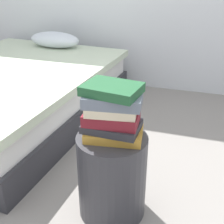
{
  "coord_description": "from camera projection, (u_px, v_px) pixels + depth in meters",
  "views": [
    {
      "loc": [
        0.39,
        -1.23,
        1.24
      ],
      "look_at": [
        0.0,
        0.0,
        0.61
      ],
      "focal_mm": 48.04,
      "sensor_mm": 36.0,
      "label": 1
    }
  ],
  "objects": [
    {
      "name": "book_charcoal",
      "position": [
        113.0,
        125.0,
        1.47
      ],
      "size": [
        0.27,
        0.19,
        0.04
      ],
      "primitive_type": "cube",
      "rotation": [
        0.0,
        0.0,
        -0.02
      ],
      "color": "#28282D",
      "rests_on": "book_ochre"
    },
    {
      "name": "ground_plane",
      "position": [
        112.0,
        209.0,
        1.7
      ],
      "size": [
        8.0,
        8.0,
        0.0
      ],
      "primitive_type": "plane",
      "color": "gray"
    },
    {
      "name": "book_ochre",
      "position": [
        114.0,
        134.0,
        1.48
      ],
      "size": [
        0.3,
        0.22,
        0.05
      ],
      "primitive_type": "cube",
      "rotation": [
        0.0,
        0.0,
        0.15
      ],
      "color": "#B7842D",
      "rests_on": "side_table"
    },
    {
      "name": "side_table",
      "position": [
        112.0,
        175.0,
        1.6
      ],
      "size": [
        0.36,
        0.36,
        0.47
      ],
      "primitive_type": "cylinder",
      "color": "#333338",
      "rests_on": "ground_plane"
    },
    {
      "name": "book_cream",
      "position": [
        111.0,
        108.0,
        1.42
      ],
      "size": [
        0.26,
        0.21,
        0.04
      ],
      "primitive_type": "cube",
      "rotation": [
        0.0,
        0.0,
        0.15
      ],
      "color": "beige",
      "rests_on": "book_maroon"
    },
    {
      "name": "book_forest",
      "position": [
        111.0,
        89.0,
        1.38
      ],
      "size": [
        0.28,
        0.23,
        0.05
      ],
      "primitive_type": "cube",
      "rotation": [
        0.0,
        0.0,
        -0.14
      ],
      "color": "#1E512D",
      "rests_on": "book_slate"
    },
    {
      "name": "book_slate",
      "position": [
        113.0,
        99.0,
        1.4
      ],
      "size": [
        0.29,
        0.21,
        0.05
      ],
      "primitive_type": "cube",
      "rotation": [
        0.0,
        0.0,
        0.13
      ],
      "color": "slate",
      "rests_on": "book_cream"
    },
    {
      "name": "bed",
      "position": [
        11.0,
        92.0,
        2.65
      ],
      "size": [
        1.67,
        2.1,
        0.62
      ],
      "rotation": [
        0.0,
        0.0,
        -0.07
      ],
      "color": "#2D2D33",
      "rests_on": "ground_plane"
    },
    {
      "name": "book_maroon",
      "position": [
        110.0,
        118.0,
        1.44
      ],
      "size": [
        0.27,
        0.18,
        0.06
      ],
      "primitive_type": "cube",
      "rotation": [
        0.0,
        0.0,
        0.07
      ],
      "color": "maroon",
      "rests_on": "book_charcoal"
    }
  ]
}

